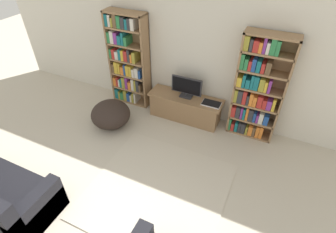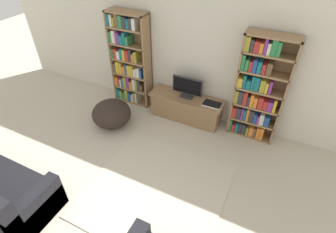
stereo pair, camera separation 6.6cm
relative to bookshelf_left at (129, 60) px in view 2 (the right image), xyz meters
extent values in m
cube|color=silver|center=(1.41, 0.18, 0.33)|extent=(8.80, 0.06, 2.60)
cube|color=#93704C|center=(-0.36, -0.02, 0.01)|extent=(0.04, 0.30, 1.95)
cube|color=#93704C|center=(0.44, -0.02, 0.01)|extent=(0.04, 0.30, 1.95)
cube|color=#93704C|center=(0.04, 0.12, 0.01)|extent=(0.83, 0.04, 1.95)
cube|color=#93704C|center=(0.04, -0.02, 0.97)|extent=(0.83, 0.30, 0.04)
cube|color=#93704C|center=(0.04, -0.02, -0.95)|extent=(0.79, 0.30, 0.04)
cube|color=#196B75|center=(-0.30, -0.03, -0.82)|extent=(0.08, 0.24, 0.23)
cube|color=#9E9333|center=(-0.23, -0.03, -0.83)|extent=(0.04, 0.24, 0.19)
cube|color=#2D7F47|center=(-0.17, -0.03, -0.85)|extent=(0.08, 0.24, 0.17)
cube|color=#9E9333|center=(-0.08, -0.03, -0.80)|extent=(0.08, 0.24, 0.26)
cube|color=#234C99|center=(0.00, -0.03, -0.83)|extent=(0.07, 0.24, 0.20)
cube|color=silver|center=(0.06, -0.03, -0.85)|extent=(0.04, 0.24, 0.17)
cube|color=#9E9333|center=(0.11, -0.03, -0.82)|extent=(0.05, 0.24, 0.23)
cube|color=silver|center=(0.17, -0.03, -0.81)|extent=(0.04, 0.24, 0.24)
cube|color=#93704C|center=(0.04, -0.02, -0.62)|extent=(0.79, 0.30, 0.04)
cube|color=orange|center=(-0.31, -0.03, -0.51)|extent=(0.07, 0.24, 0.19)
cube|color=#B72D28|center=(-0.25, -0.03, -0.50)|extent=(0.04, 0.24, 0.21)
cube|color=silver|center=(-0.20, -0.03, -0.52)|extent=(0.04, 0.24, 0.17)
cube|color=#196B75|center=(-0.15, -0.03, -0.51)|extent=(0.05, 0.24, 0.19)
cube|color=#9E9333|center=(-0.09, -0.03, -0.48)|extent=(0.08, 0.24, 0.25)
cube|color=#7F338C|center=(-0.01, -0.03, -0.48)|extent=(0.06, 0.24, 0.26)
cube|color=orange|center=(0.06, -0.03, -0.52)|extent=(0.07, 0.24, 0.17)
cube|color=silver|center=(0.14, -0.03, -0.48)|extent=(0.07, 0.24, 0.26)
cube|color=#9E9333|center=(0.20, -0.03, -0.48)|extent=(0.04, 0.24, 0.24)
cube|color=#333338|center=(0.26, -0.03, -0.48)|extent=(0.06, 0.24, 0.25)
cube|color=brown|center=(0.31, -0.03, -0.52)|extent=(0.04, 0.24, 0.17)
cube|color=#93704C|center=(0.04, -0.02, -0.30)|extent=(0.79, 0.30, 0.04)
cube|color=brown|center=(-0.31, -0.03, -0.19)|extent=(0.06, 0.24, 0.18)
cube|color=gold|center=(-0.23, -0.03, -0.15)|extent=(0.08, 0.24, 0.25)
cube|color=gold|center=(-0.15, -0.03, -0.16)|extent=(0.05, 0.24, 0.24)
cube|color=orange|center=(-0.08, -0.03, -0.19)|extent=(0.08, 0.24, 0.17)
cube|color=#234C99|center=(-0.02, -0.03, -0.16)|extent=(0.04, 0.24, 0.23)
cube|color=gold|center=(0.05, -0.03, -0.17)|extent=(0.08, 0.24, 0.22)
cube|color=gold|center=(0.12, -0.03, -0.17)|extent=(0.05, 0.24, 0.23)
cube|color=silver|center=(0.18, -0.03, -0.19)|extent=(0.06, 0.24, 0.17)
cube|color=silver|center=(0.26, -0.03, -0.18)|extent=(0.08, 0.24, 0.21)
cube|color=#234C99|center=(0.33, -0.03, -0.19)|extent=(0.04, 0.24, 0.18)
cube|color=#93704C|center=(0.04, -0.02, 0.03)|extent=(0.79, 0.30, 0.04)
cube|color=#2D7F47|center=(-0.32, -0.03, 0.14)|extent=(0.05, 0.24, 0.19)
cube|color=#B72D28|center=(-0.25, -0.03, 0.15)|extent=(0.07, 0.24, 0.20)
cube|color=silver|center=(-0.17, -0.03, 0.13)|extent=(0.08, 0.24, 0.17)
cube|color=#196B75|center=(-0.10, -0.03, 0.16)|extent=(0.05, 0.24, 0.22)
cube|color=gold|center=(-0.04, -0.03, 0.15)|extent=(0.06, 0.24, 0.21)
cube|color=#B72D28|center=(0.04, -0.03, 0.15)|extent=(0.08, 0.24, 0.21)
cube|color=#333338|center=(0.11, -0.03, 0.17)|extent=(0.05, 0.24, 0.25)
cube|color=orange|center=(0.16, -0.03, 0.13)|extent=(0.04, 0.24, 0.17)
cube|color=#9E9333|center=(0.23, -0.03, 0.16)|extent=(0.07, 0.24, 0.22)
cube|color=#93704C|center=(0.04, -0.02, 0.35)|extent=(0.79, 0.30, 0.04)
cube|color=#2D7F47|center=(-0.31, -0.03, 0.48)|extent=(0.06, 0.24, 0.21)
cube|color=silver|center=(-0.23, -0.03, 0.49)|extent=(0.08, 0.24, 0.24)
cube|color=#7F338C|center=(-0.15, -0.03, 0.48)|extent=(0.08, 0.24, 0.22)
cube|color=#196B75|center=(-0.07, -0.03, 0.46)|extent=(0.08, 0.24, 0.18)
cube|color=#196B75|center=(0.01, -0.03, 0.50)|extent=(0.05, 0.24, 0.25)
cube|color=#2D7F47|center=(0.07, -0.03, 0.46)|extent=(0.06, 0.24, 0.17)
cube|color=#93704C|center=(0.04, -0.02, 0.68)|extent=(0.79, 0.30, 0.04)
cube|color=#196B75|center=(-0.31, -0.03, 0.81)|extent=(0.06, 0.24, 0.22)
cube|color=silver|center=(-0.24, -0.03, 0.81)|extent=(0.05, 0.24, 0.22)
cube|color=#9E9333|center=(-0.19, -0.03, 0.78)|extent=(0.04, 0.24, 0.17)
cube|color=brown|center=(-0.12, -0.03, 0.82)|extent=(0.08, 0.24, 0.25)
cube|color=#2D7F47|center=(-0.04, -0.03, 0.81)|extent=(0.08, 0.24, 0.23)
cube|color=#333338|center=(0.05, -0.03, 0.81)|extent=(0.08, 0.24, 0.22)
cube|color=#196B75|center=(0.12, -0.03, 0.79)|extent=(0.05, 0.24, 0.19)
cube|color=#333338|center=(0.18, -0.03, 0.80)|extent=(0.06, 0.24, 0.21)
cube|color=silver|center=(0.25, -0.03, 0.81)|extent=(0.07, 0.24, 0.21)
cube|color=#93704C|center=(2.23, -0.02, 0.01)|extent=(0.04, 0.30, 1.95)
cube|color=#93704C|center=(3.03, -0.02, 0.01)|extent=(0.04, 0.30, 1.95)
cube|color=#93704C|center=(2.63, 0.12, 0.01)|extent=(0.83, 0.04, 1.95)
cube|color=#93704C|center=(2.63, -0.02, 0.97)|extent=(0.83, 0.30, 0.04)
cube|color=#93704C|center=(2.63, -0.02, -0.95)|extent=(0.79, 0.30, 0.04)
cube|color=#2D7F47|center=(2.27, -0.03, -0.80)|extent=(0.04, 0.24, 0.26)
cube|color=#B72D28|center=(2.33, -0.03, -0.85)|extent=(0.06, 0.24, 0.16)
cube|color=#196B75|center=(2.40, -0.03, -0.83)|extent=(0.05, 0.24, 0.20)
cube|color=#333338|center=(2.45, -0.03, -0.82)|extent=(0.05, 0.24, 0.22)
cube|color=#333338|center=(2.52, -0.03, -0.83)|extent=(0.08, 0.24, 0.21)
cube|color=#9E9333|center=(2.59, -0.03, -0.84)|extent=(0.04, 0.24, 0.18)
cube|color=orange|center=(2.66, -0.03, -0.83)|extent=(0.08, 0.24, 0.20)
cube|color=brown|center=(2.72, -0.03, -0.83)|extent=(0.04, 0.24, 0.20)
cube|color=orange|center=(2.79, -0.03, -0.81)|extent=(0.06, 0.24, 0.23)
cube|color=orange|center=(2.85, -0.03, -0.81)|extent=(0.06, 0.24, 0.25)
cube|color=#93704C|center=(2.63, -0.02, -0.62)|extent=(0.79, 0.30, 0.04)
cube|color=#B72D28|center=(2.29, -0.03, -0.50)|extent=(0.08, 0.24, 0.21)
cube|color=#333338|center=(2.37, -0.03, -0.49)|extent=(0.08, 0.24, 0.23)
cube|color=#7F338C|center=(2.44, -0.03, -0.49)|extent=(0.04, 0.24, 0.23)
cube|color=#196B75|center=(2.49, -0.03, -0.49)|extent=(0.04, 0.24, 0.22)
cube|color=orange|center=(2.54, -0.03, -0.48)|extent=(0.04, 0.24, 0.26)
cube|color=#333338|center=(2.60, -0.03, -0.49)|extent=(0.08, 0.24, 0.24)
cube|color=#234C99|center=(2.67, -0.03, -0.51)|extent=(0.05, 0.24, 0.19)
cube|color=#7F338C|center=(2.73, -0.03, -0.52)|extent=(0.04, 0.24, 0.17)
cube|color=silver|center=(2.79, -0.03, -0.50)|extent=(0.08, 0.24, 0.21)
cube|color=#234C99|center=(2.88, -0.03, -0.51)|extent=(0.08, 0.24, 0.19)
cube|color=#93704C|center=(2.63, -0.02, -0.30)|extent=(0.79, 0.30, 0.04)
cube|color=#9E9333|center=(2.28, -0.03, -0.16)|extent=(0.06, 0.24, 0.24)
cube|color=#333338|center=(2.35, -0.03, -0.16)|extent=(0.08, 0.24, 0.25)
cube|color=#B72D28|center=(2.43, -0.03, -0.15)|extent=(0.07, 0.24, 0.25)
cube|color=#333338|center=(2.49, -0.03, -0.19)|extent=(0.04, 0.24, 0.19)
cube|color=orange|center=(2.55, -0.03, -0.16)|extent=(0.06, 0.24, 0.23)
cube|color=orange|center=(2.61, -0.03, -0.18)|extent=(0.06, 0.24, 0.20)
cube|color=#B72D28|center=(2.70, -0.03, -0.17)|extent=(0.08, 0.24, 0.22)
cube|color=#B72D28|center=(2.78, -0.03, -0.19)|extent=(0.07, 0.24, 0.18)
cube|color=#7F338C|center=(2.86, -0.03, -0.19)|extent=(0.08, 0.24, 0.18)
cube|color=gold|center=(2.93, -0.03, -0.17)|extent=(0.05, 0.24, 0.23)
cube|color=#93704C|center=(2.63, -0.02, 0.03)|extent=(0.79, 0.30, 0.04)
cube|color=gold|center=(2.29, -0.03, 0.13)|extent=(0.08, 0.24, 0.17)
cube|color=#196B75|center=(2.37, -0.03, 0.16)|extent=(0.05, 0.24, 0.23)
cube|color=#196B75|center=(2.44, -0.03, 0.13)|extent=(0.07, 0.24, 0.17)
cube|color=#196B75|center=(2.50, -0.03, 0.17)|extent=(0.05, 0.24, 0.25)
cube|color=#196B75|center=(2.57, -0.03, 0.17)|extent=(0.08, 0.24, 0.25)
cube|color=#9E9333|center=(2.66, -0.03, 0.16)|extent=(0.08, 0.24, 0.22)
cube|color=gold|center=(2.73, -0.03, 0.14)|extent=(0.05, 0.24, 0.19)
cube|color=#7F338C|center=(2.78, -0.03, 0.16)|extent=(0.05, 0.24, 0.23)
cube|color=#93704C|center=(2.63, -0.02, 0.35)|extent=(0.79, 0.30, 0.04)
cube|color=#2D7F47|center=(2.28, -0.03, 0.50)|extent=(0.06, 0.24, 0.26)
cube|color=#2D7F47|center=(2.35, -0.03, 0.47)|extent=(0.06, 0.24, 0.19)
cube|color=#B72D28|center=(2.41, -0.03, 0.46)|extent=(0.05, 0.24, 0.17)
cube|color=#234C99|center=(2.47, -0.03, 0.48)|extent=(0.06, 0.24, 0.21)
cube|color=#196B75|center=(2.54, -0.03, 0.47)|extent=(0.07, 0.24, 0.20)
cube|color=#B72D28|center=(2.61, -0.03, 0.46)|extent=(0.06, 0.24, 0.17)
cube|color=brown|center=(2.69, -0.03, 0.47)|extent=(0.08, 0.24, 0.20)
cube|color=#93704C|center=(2.63, -0.02, 0.68)|extent=(0.79, 0.30, 0.04)
cube|color=#9E9333|center=(2.29, -0.03, 0.81)|extent=(0.08, 0.24, 0.23)
cube|color=#333338|center=(2.37, -0.03, 0.79)|extent=(0.05, 0.24, 0.19)
cube|color=#B72D28|center=(2.44, -0.03, 0.79)|extent=(0.08, 0.24, 0.18)
cube|color=orange|center=(2.51, -0.03, 0.78)|extent=(0.05, 0.24, 0.17)
cube|color=#7F338C|center=(2.56, -0.03, 0.82)|extent=(0.04, 0.24, 0.25)
cube|color=silver|center=(2.62, -0.03, 0.79)|extent=(0.05, 0.24, 0.18)
cube|color=#2D7F47|center=(2.68, -0.03, 0.83)|extent=(0.08, 0.24, 0.26)
cube|color=#2D7F47|center=(2.75, -0.03, 0.81)|extent=(0.06, 0.24, 0.23)
cube|color=#8E6B47|center=(1.34, -0.10, -0.73)|extent=(1.39, 0.43, 0.47)
cube|color=#8E6B47|center=(1.34, -0.10, -0.47)|extent=(1.48, 0.45, 0.04)
cube|color=#2D2D33|center=(1.34, -0.08, -0.44)|extent=(0.24, 0.16, 0.03)
cylinder|color=#2D2D33|center=(1.34, -0.08, -0.40)|extent=(0.04, 0.04, 0.05)
cube|color=#2D2D33|center=(1.34, -0.08, -0.21)|extent=(0.61, 0.04, 0.34)
cube|color=black|center=(1.34, -0.10, -0.21)|extent=(0.56, 0.00, 0.31)
cube|color=silver|center=(1.86, -0.12, -0.44)|extent=(0.36, 0.23, 0.02)
cube|color=black|center=(1.86, -0.12, -0.43)|extent=(0.34, 0.22, 0.00)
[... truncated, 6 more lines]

